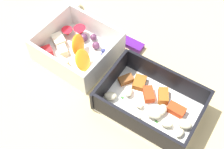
{
  "coord_description": "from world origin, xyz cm",
  "views": [
    {
      "loc": [
        22.14,
        -25.77,
        55.74
      ],
      "look_at": [
        -0.88,
        1.71,
        4.0
      ],
      "focal_mm": 48.46,
      "sensor_mm": 36.0,
      "label": 1
    }
  ],
  "objects_px": {
    "pasta_container": "(151,103)",
    "paper_cup_liner": "(72,6)",
    "candy_bar": "(129,43)",
    "fruit_bowl": "(77,48)"
  },
  "relations": [
    {
      "from": "pasta_container",
      "to": "paper_cup_liner",
      "type": "distance_m",
      "value": 0.34
    },
    {
      "from": "pasta_container",
      "to": "candy_bar",
      "type": "relative_size",
      "value": 2.97
    },
    {
      "from": "fruit_bowl",
      "to": "candy_bar",
      "type": "bearing_deg",
      "value": 53.63
    },
    {
      "from": "candy_bar",
      "to": "paper_cup_liner",
      "type": "xyz_separation_m",
      "value": [
        -0.18,
        0.0,
        0.0
      ]
    },
    {
      "from": "paper_cup_liner",
      "to": "candy_bar",
      "type": "bearing_deg",
      "value": -0.68
    },
    {
      "from": "fruit_bowl",
      "to": "paper_cup_liner",
      "type": "distance_m",
      "value": 0.15
    },
    {
      "from": "pasta_container",
      "to": "fruit_bowl",
      "type": "xyz_separation_m",
      "value": [
        -0.21,
        0.01,
        0.0
      ]
    },
    {
      "from": "pasta_container",
      "to": "paper_cup_liner",
      "type": "height_order",
      "value": "pasta_container"
    },
    {
      "from": "candy_bar",
      "to": "paper_cup_liner",
      "type": "height_order",
      "value": "paper_cup_liner"
    },
    {
      "from": "pasta_container",
      "to": "fruit_bowl",
      "type": "bearing_deg",
      "value": 171.36
    }
  ]
}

